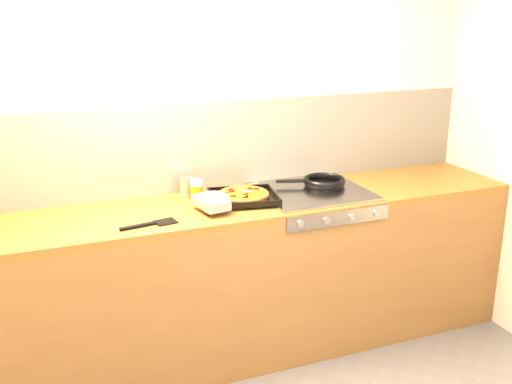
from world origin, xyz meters
name	(u,v)px	position (x,y,z in m)	size (l,w,h in m)	color
room_shell	(219,145)	(0.00, 1.39, 1.15)	(3.20, 3.20, 3.20)	white
counter_run	(238,278)	(0.00, 1.10, 0.45)	(3.20, 0.62, 0.90)	brown
stovetop	(312,192)	(0.45, 1.10, 0.91)	(0.60, 0.56, 0.02)	#9C9BA0
pizza_on_tray	(234,197)	(-0.03, 1.07, 0.94)	(0.49, 0.39, 0.06)	black
frying_pan	(323,182)	(0.55, 1.15, 0.94)	(0.42, 0.30, 0.04)	black
tomato_can	(187,187)	(-0.23, 1.28, 0.96)	(0.09, 0.09, 0.11)	#AA1A0D
juice_glass	(196,190)	(-0.20, 1.20, 0.96)	(0.07, 0.07, 0.12)	orange
wooden_spoon	(245,187)	(0.13, 1.31, 0.91)	(0.28, 0.16, 0.02)	#AB7F48
black_spatula	(150,224)	(-0.52, 0.92, 0.91)	(0.29, 0.10, 0.02)	black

